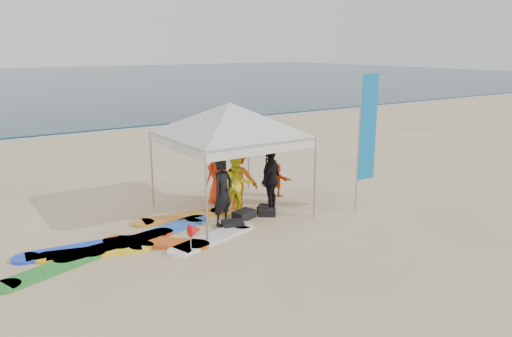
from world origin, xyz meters
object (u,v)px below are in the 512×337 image
at_px(person_orange_a, 237,179).
at_px(person_seated, 277,180).
at_px(canopy_tent, 230,103).
at_px(surfboard_spread, 136,242).
at_px(person_orange_b, 217,175).
at_px(marker_pennant, 195,230).
at_px(person_yellow, 238,186).
at_px(person_black_b, 271,179).
at_px(feather_flag, 367,129).
at_px(person_black_a, 223,192).

xyz_separation_m(person_orange_a, person_seated, (1.61, 0.40, -0.36)).
bearing_deg(canopy_tent, surfboard_spread, -166.48).
height_order(person_orange_a, surfboard_spread, person_orange_a).
distance_m(person_orange_b, marker_pennant, 3.55).
height_order(person_yellow, person_black_b, person_black_b).
bearing_deg(person_orange_b, feather_flag, 119.72).
distance_m(person_orange_a, person_orange_b, 0.84).
xyz_separation_m(person_black_a, canopy_tent, (0.68, 0.76, 2.07)).
distance_m(person_orange_a, canopy_tent, 2.08).
distance_m(person_orange_a, person_seated, 1.69).
relative_size(person_yellow, person_seated, 1.66).
height_order(person_black_b, canopy_tent, canopy_tent).
relative_size(person_black_a, feather_flag, 0.45).
distance_m(person_black_b, feather_flag, 2.85).
distance_m(person_orange_b, person_seated, 1.83).
bearing_deg(person_orange_a, person_yellow, 89.35).
xyz_separation_m(person_orange_a, person_black_b, (0.67, -0.61, 0.02)).
distance_m(person_black_b, person_seated, 1.43).
height_order(person_black_b, surfboard_spread, person_black_b).
height_order(person_black_a, canopy_tent, canopy_tent).
height_order(person_black_a, person_orange_b, person_black_a).
relative_size(person_orange_a, surfboard_spread, 0.31).
bearing_deg(person_black_b, marker_pennant, -6.48).
bearing_deg(person_orange_a, person_black_b, 167.38).
xyz_separation_m(person_black_a, surfboard_spread, (-2.25, 0.06, -0.81)).
relative_size(person_yellow, marker_pennant, 2.55).
distance_m(person_yellow, person_orange_a, 0.55).
height_order(person_orange_b, person_seated, person_orange_b).
height_order(person_yellow, canopy_tent, canopy_tent).
bearing_deg(feather_flag, person_seated, 116.81).
bearing_deg(person_black_a, person_black_b, -11.59).
bearing_deg(person_seated, person_black_a, 97.95).
distance_m(person_yellow, canopy_tent, 2.13).
height_order(person_orange_a, person_orange_b, person_orange_a).
bearing_deg(person_orange_a, feather_flag, 174.74).
height_order(person_orange_b, surfboard_spread, person_orange_b).
bearing_deg(marker_pennant, feather_flag, 0.44).
bearing_deg(canopy_tent, person_orange_b, 82.72).
xyz_separation_m(person_black_a, person_orange_a, (0.95, 0.87, 0.00)).
relative_size(person_black_a, marker_pennant, 2.65).
distance_m(person_orange_b, feather_flag, 4.28).
distance_m(person_black_a, person_orange_b, 1.88).
xyz_separation_m(person_orange_a, surfboard_spread, (-3.20, -0.81, -0.82)).
bearing_deg(feather_flag, surfboard_spread, 169.20).
bearing_deg(person_orange_b, canopy_tent, 65.84).
height_order(person_black_a, marker_pennant, person_black_a).
height_order(canopy_tent, feather_flag, feather_flag).
bearing_deg(person_orange_b, person_yellow, 67.23).
xyz_separation_m(person_orange_b, canopy_tent, (-0.12, -0.93, 2.11)).
height_order(person_orange_a, feather_flag, feather_flag).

